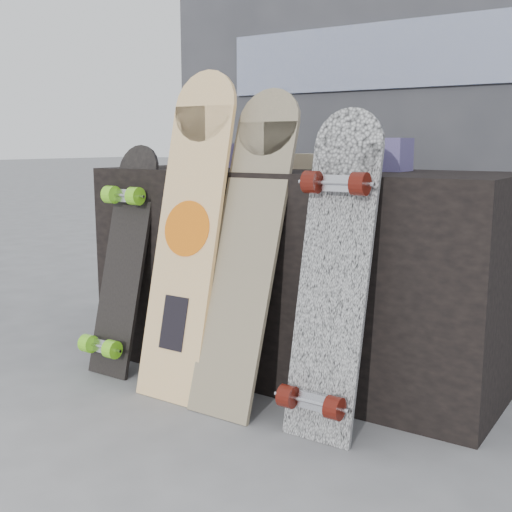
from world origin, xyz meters
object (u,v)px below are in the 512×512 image
Objects in this scene: vendor_table at (297,272)px; longboard_celtic at (248,238)px; skateboard_dark at (122,257)px; longboard_cascadia at (333,270)px; longboard_geisha at (189,224)px.

vendor_table is 1.46× the size of longboard_celtic.
vendor_table is 1.78× the size of skateboard_dark.
vendor_table is 0.57m from longboard_cascadia.
longboard_cascadia is 1.13× the size of skateboard_dark.
longboard_geisha is (-0.23, -0.38, 0.22)m from vendor_table.
longboard_cascadia reaches higher than skateboard_dark.
skateboard_dark is (-0.60, -0.01, -0.12)m from longboard_celtic.
longboard_celtic is at bearing 170.09° from longboard_cascadia.
longboard_geisha is 1.06× the size of longboard_celtic.
longboard_cascadia is at bearing -3.20° from skateboard_dark.
vendor_table is at bearing 59.10° from longboard_geisha.
longboard_geisha reaches higher than longboard_celtic.
longboard_celtic is 0.37m from longboard_cascadia.
longboard_geisha reaches higher than vendor_table.
skateboard_dark reaches higher than vendor_table.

